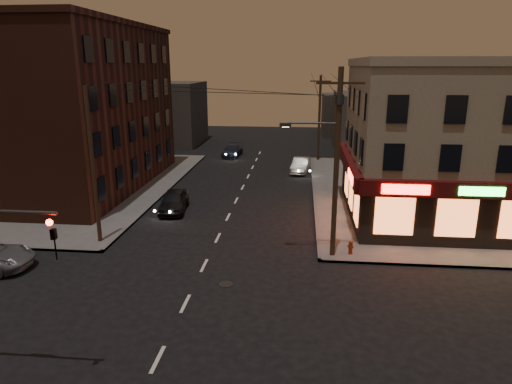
# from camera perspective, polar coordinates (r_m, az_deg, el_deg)

# --- Properties ---
(ground) EXTENTS (120.00, 120.00, 0.00)m
(ground) POSITION_cam_1_polar(r_m,az_deg,el_deg) (21.08, -8.83, -13.62)
(ground) COLOR black
(ground) RESTS_ON ground
(sidewalk_ne) EXTENTS (24.00, 28.00, 0.15)m
(sidewalk_ne) POSITION_cam_1_polar(r_m,az_deg,el_deg) (40.30, 24.42, -0.39)
(sidewalk_ne) COLOR #514F4C
(sidewalk_ne) RESTS_ON ground
(sidewalk_nw) EXTENTS (24.00, 28.00, 0.15)m
(sidewalk_nw) POSITION_cam_1_polar(r_m,az_deg,el_deg) (44.50, -25.51, 0.89)
(sidewalk_nw) COLOR #514F4C
(sidewalk_nw) RESTS_ON ground
(pizza_building) EXTENTS (15.85, 12.85, 10.50)m
(pizza_building) POSITION_cam_1_polar(r_m,az_deg,el_deg) (33.42, 24.99, 5.77)
(pizza_building) COLOR gray
(pizza_building) RESTS_ON sidewalk_ne
(brick_apartment) EXTENTS (12.00, 20.00, 13.00)m
(brick_apartment) POSITION_cam_1_polar(r_m,az_deg,el_deg) (41.73, -22.40, 9.56)
(brick_apartment) COLOR #412015
(brick_apartment) RESTS_ON sidewalk_nw
(bg_building_ne_a) EXTENTS (10.00, 12.00, 7.00)m
(bg_building_ne_a) POSITION_cam_1_polar(r_m,az_deg,el_deg) (56.88, 15.01, 8.32)
(bg_building_ne_a) COLOR #3F3D3A
(bg_building_ne_a) RESTS_ON ground
(bg_building_nw) EXTENTS (9.00, 10.00, 8.00)m
(bg_building_nw) POSITION_cam_1_polar(r_m,az_deg,el_deg) (62.69, -11.09, 9.65)
(bg_building_nw) COLOR #3F3D3A
(bg_building_nw) RESTS_ON ground
(bg_building_ne_b) EXTENTS (8.00, 8.00, 6.00)m
(bg_building_ne_b) POSITION_cam_1_polar(r_m,az_deg,el_deg) (70.48, 11.60, 9.44)
(bg_building_ne_b) COLOR #3F3D3A
(bg_building_ne_b) RESTS_ON ground
(utility_pole_main) EXTENTS (4.20, 0.44, 10.00)m
(utility_pole_main) POSITION_cam_1_polar(r_m,az_deg,el_deg) (24.03, 9.82, 4.68)
(utility_pole_main) COLOR #382619
(utility_pole_main) RESTS_ON sidewalk_ne
(utility_pole_far) EXTENTS (0.26, 0.26, 9.00)m
(utility_pole_far) POSITION_cam_1_polar(r_m,az_deg,el_deg) (50.09, 7.92, 9.10)
(utility_pole_far) COLOR #382619
(utility_pole_far) RESTS_ON sidewalk_ne
(utility_pole_west) EXTENTS (0.24, 0.24, 9.00)m
(utility_pole_west) POSITION_cam_1_polar(r_m,az_deg,el_deg) (27.51, -19.70, 3.00)
(utility_pole_west) COLOR #382619
(utility_pole_west) RESTS_ON sidewalk_nw
(sedan_near) EXTENTS (2.24, 4.59, 1.51)m
(sedan_near) POSITION_cam_1_polar(r_m,az_deg,el_deg) (33.41, -10.24, -1.10)
(sedan_near) COLOR black
(sedan_near) RESTS_ON ground
(sedan_mid) EXTENTS (2.11, 4.52, 1.43)m
(sedan_mid) POSITION_cam_1_polar(r_m,az_deg,el_deg) (45.04, 5.64, 3.37)
(sedan_mid) COLOR gray
(sedan_mid) RESTS_ON ground
(sedan_far) EXTENTS (2.15, 4.64, 1.31)m
(sedan_far) POSITION_cam_1_polar(r_m,az_deg,el_deg) (52.93, -2.98, 5.20)
(sedan_far) COLOR #1C2339
(sedan_far) RESTS_ON ground
(fire_hydrant) EXTENTS (0.35, 0.35, 0.78)m
(fire_hydrant) POSITION_cam_1_polar(r_m,az_deg,el_deg) (25.80, 11.74, -6.70)
(fire_hydrant) COLOR maroon
(fire_hydrant) RESTS_ON sidewalk_ne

